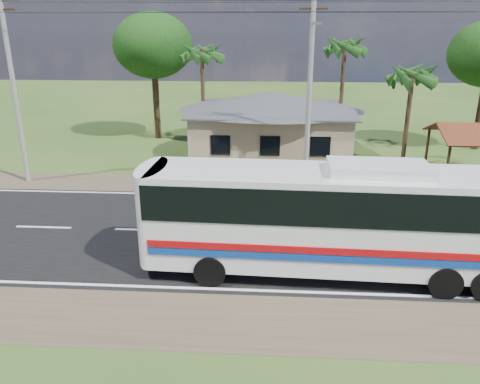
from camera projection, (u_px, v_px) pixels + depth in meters
name	position (u px, v px, depth m)	size (l,w,h in m)	color
ground	(245.00, 233.00, 20.29)	(120.00, 120.00, 0.00)	#2F4A1A
road	(245.00, 233.00, 20.29)	(120.00, 16.00, 0.03)	black
house	(271.00, 118.00, 31.58)	(12.40, 10.00, 5.00)	tan
concrete_barrier	(478.00, 187.00, 24.67)	(7.00, 0.30, 0.90)	#9E9E99
utility_poles	(304.00, 82.00, 24.31)	(32.80, 2.22, 11.00)	#9E9E99
palm_near	(413.00, 75.00, 28.16)	(2.80, 2.80, 6.70)	#47301E
palm_mid	(345.00, 47.00, 32.13)	(2.80, 2.80, 8.20)	#47301E
palm_far	(202.00, 53.00, 33.37)	(2.80, 2.80, 7.70)	#47301E
tree_behind_house	(153.00, 46.00, 35.35)	(6.00, 6.00, 9.61)	#47301E
coach_bus	(342.00, 212.00, 16.20)	(13.51, 3.31, 4.16)	silver
motorcycle	(430.00, 185.00, 25.16)	(0.53, 1.52, 0.80)	black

